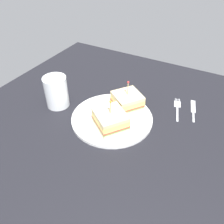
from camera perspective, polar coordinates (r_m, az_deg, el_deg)
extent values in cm
cube|color=black|center=(75.77, 0.00, -2.38)|extent=(93.82, 93.82, 2.00)
cylinder|color=white|center=(74.79, 0.00, -1.50)|extent=(25.88, 25.88, 1.03)
cube|color=beige|center=(70.94, -0.37, -3.01)|extent=(12.45, 12.64, 1.13)
cube|color=#478438|center=(70.43, -0.37, -2.54)|extent=(12.45, 12.64, 0.40)
cube|color=red|center=(70.14, -0.37, -2.27)|extent=(12.45, 12.64, 0.50)
cube|color=#F4D666|center=(69.41, -0.37, -1.57)|extent=(12.45, 12.64, 1.75)
cube|color=beige|center=(68.48, -0.38, -0.65)|extent=(12.45, 12.64, 1.13)
cylinder|color=tan|center=(67.02, -0.39, 0.91)|extent=(0.30, 0.30, 4.71)
sphere|color=orange|center=(65.60, -0.40, 2.53)|extent=(0.70, 0.70, 0.70)
cube|color=beige|center=(78.58, 3.71, 1.71)|extent=(11.91, 11.90, 1.17)
cube|color=#478438|center=(78.11, 3.74, 2.17)|extent=(11.91, 11.90, 0.40)
cube|color=red|center=(77.84, 3.75, 2.44)|extent=(11.91, 11.90, 0.50)
cube|color=#F4D666|center=(77.22, 3.78, 3.07)|extent=(11.91, 11.90, 1.63)
cube|color=beige|center=(76.41, 3.83, 3.93)|extent=(11.91, 11.90, 1.17)
cylinder|color=tan|center=(74.95, 3.91, 5.57)|extent=(0.30, 0.30, 5.23)
sphere|color=red|center=(73.56, 4.00, 7.27)|extent=(0.70, 0.70, 0.70)
cylinder|color=#B74C33|center=(81.22, -13.29, 3.98)|extent=(6.77, 6.77, 7.78)
cylinder|color=white|center=(80.41, -13.44, 4.84)|extent=(7.70, 7.70, 10.71)
cube|color=silver|center=(80.00, 15.70, -0.42)|extent=(7.55, 2.76, 0.35)
cube|color=silver|center=(84.51, 15.70, 1.94)|extent=(4.08, 3.13, 0.35)
cube|color=silver|center=(86.39, 16.19, 2.72)|extent=(1.97, 0.74, 0.35)
cube|color=silver|center=(86.34, 15.86, 2.77)|extent=(1.97, 0.74, 0.35)
cube|color=silver|center=(86.29, 15.53, 2.81)|extent=(1.97, 0.74, 0.35)
cube|color=silver|center=(86.24, 15.21, 2.86)|extent=(1.97, 0.74, 0.35)
cube|color=silver|center=(80.91, 19.29, -0.79)|extent=(6.75, 2.28, 0.35)
cube|color=silver|center=(85.07, 19.24, 1.37)|extent=(7.15, 3.20, 0.24)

